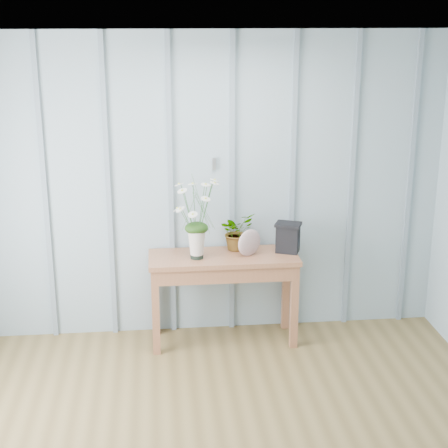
{
  "coord_description": "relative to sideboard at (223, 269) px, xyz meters",
  "views": [
    {
      "loc": [
        -0.37,
        -3.16,
        2.63
      ],
      "look_at": [
        0.15,
        1.94,
        1.03
      ],
      "focal_mm": 55.0,
      "sensor_mm": 36.0,
      "label": 1
    }
  ],
  "objects": [
    {
      "name": "daisy_vase",
      "position": [
        -0.22,
        -0.04,
        0.52
      ],
      "size": [
        0.46,
        0.35,
        0.65
      ],
      "color": "black",
      "rests_on": "sideboard"
    },
    {
      "name": "sideboard",
      "position": [
        0.0,
        0.0,
        0.0
      ],
      "size": [
        1.2,
        0.45,
        0.75
      ],
      "color": "brown",
      "rests_on": "ground"
    },
    {
      "name": "carved_box",
      "position": [
        0.53,
        0.03,
        0.24
      ],
      "size": [
        0.24,
        0.22,
        0.25
      ],
      "color": "black",
      "rests_on": "sideboard"
    },
    {
      "name": "felt_disc_vessel",
      "position": [
        0.21,
        -0.03,
        0.22
      ],
      "size": [
        0.22,
        0.16,
        0.22
      ],
      "primitive_type": "ellipsoid",
      "rotation": [
        0.0,
        0.0,
        0.52
      ],
      "color": "#7E4D5C",
      "rests_on": "sideboard"
    },
    {
      "name": "room_shell",
      "position": [
        -0.15,
        -1.08,
        1.35
      ],
      "size": [
        4.0,
        4.5,
        2.5
      ],
      "color": "#95ABB7",
      "rests_on": "ground"
    },
    {
      "name": "spider_plant",
      "position": [
        0.12,
        0.14,
        0.27
      ],
      "size": [
        0.36,
        0.36,
        0.31
      ],
      "primitive_type": "imported",
      "rotation": [
        0.0,
        0.0,
        0.62
      ],
      "color": "#16360E",
      "rests_on": "sideboard"
    }
  ]
}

